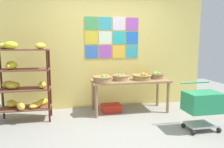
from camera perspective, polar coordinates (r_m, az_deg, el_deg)
name	(u,v)px	position (r m, az deg, el deg)	size (l,w,h in m)	color
ground	(126,135)	(3.43, 3.88, -16.44)	(9.17, 9.17, 0.00)	gray
back_wall_with_art	(108,44)	(4.69, -1.24, 8.19)	(4.54, 0.07, 2.84)	#DCC563
banana_shelf_unit	(21,78)	(4.14, -23.71, -1.12)	(0.91, 0.55, 1.48)	#3B140E
display_table	(130,84)	(4.39, 4.92, -2.65)	(1.62, 0.64, 0.68)	#946F4A
fruit_basket_back_right	(142,77)	(4.39, 8.27, -0.72)	(0.41, 0.41, 0.16)	olive
fruit_basket_back_left	(103,79)	(4.09, -2.60, -1.29)	(0.39, 0.39, 0.15)	#A07646
fruit_basket_right	(121,77)	(4.29, 2.37, -0.91)	(0.34, 0.34, 0.13)	#9C7A4C
fruit_basket_centre	(156,75)	(4.63, 12.08, -0.39)	(0.31, 0.31, 0.16)	#856749
produce_crate_under_table	(111,108)	(4.47, -0.18, -9.31)	(0.40, 0.29, 0.16)	red
shopping_cart	(202,104)	(3.76, 23.52, -7.50)	(0.56, 0.44, 0.78)	black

